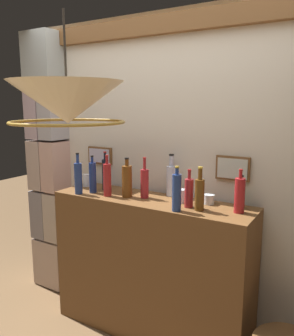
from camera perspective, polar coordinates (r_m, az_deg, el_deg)
The scene contains 19 objects.
panelled_rear_partition at distance 2.85m, azimuth 3.56°, elevation 0.60°, with size 3.07×0.15×2.54m.
stone_pillar at distance 3.51m, azimuth -15.56°, elevation 0.28°, with size 0.36×0.29×2.47m.
bar_shelf_unit at distance 2.85m, azimuth 0.54°, elevation -16.06°, with size 1.59×0.43×1.12m, color brown.
liquor_bottle_vermouth at distance 2.84m, azimuth -8.95°, elevation -1.52°, with size 0.06×0.06×0.31m.
liquor_bottle_gin at distance 2.92m, azimuth -6.88°, elevation -0.98°, with size 0.06×0.06×0.33m.
liquor_bottle_sherry at distance 2.83m, azimuth -11.28°, elevation -1.58°, with size 0.06×0.06×0.33m.
liquor_bottle_vodka at distance 2.72m, azimuth -6.57°, elevation -1.88°, with size 0.06×0.06×0.33m.
liquor_bottle_port at distance 2.66m, azimuth -0.41°, elevation -2.45°, with size 0.06×0.06×0.32m.
liquor_bottle_mezcal at distance 2.72m, azimuth 4.01°, elevation -1.89°, with size 0.08×0.08×0.33m.
liquor_bottle_bourbon at distance 2.49m, azimuth 15.28°, elevation -4.34°, with size 0.05×0.05×0.24m.
liquor_bottle_rye at distance 2.34m, azimuth 4.92°, elevation -3.99°, with size 0.06×0.06×0.31m.
liquor_bottle_amaro at distance 2.68m, azimuth -3.32°, elevation -2.13°, with size 0.08×0.08×0.31m.
liquor_bottle_brandy at distance 2.37m, azimuth 8.67°, elevation -4.16°, with size 0.06×0.06×0.30m.
liquor_bottle_tequila at distance 2.38m, azimuth 15.04°, elevation -4.32°, with size 0.07×0.07×0.30m.
liquor_bottle_whiskey at distance 2.44m, azimuth 6.94°, elevation -4.03°, with size 0.06×0.06×0.27m.
glass_tumbler_rocks at distance 2.56m, azimuth 5.61°, elevation -4.60°, with size 0.07×0.07×0.10m.
glass_tumbler_highball at distance 2.55m, azimuth 10.21°, elevation -5.11°, with size 0.08×0.08×0.07m.
glass_tumbler_shot at distance 3.09m, azimuth -9.88°, elevation -2.01°, with size 0.08×0.08×0.11m.
pendant_lamp at distance 1.88m, azimuth -13.04°, elevation 10.32°, with size 0.60×0.60×0.57m.
Camera 1 is at (1.29, -1.39, 1.84)m, focal length 36.94 mm.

